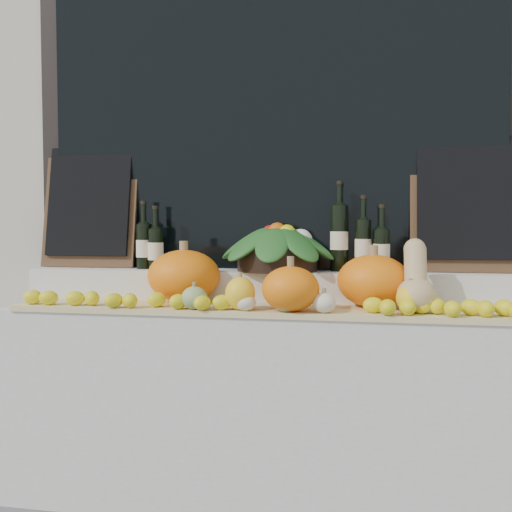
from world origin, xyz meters
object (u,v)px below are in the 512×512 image
at_px(wine_bottle_tall, 339,237).
at_px(pumpkin_right, 373,281).
at_px(pumpkin_left, 184,276).
at_px(produce_bowl, 277,247).
at_px(butternut_squash, 416,282).

bearing_deg(wine_bottle_tall, pumpkin_right, -53.92).
relative_size(pumpkin_left, produce_bowl, 0.57).
xyz_separation_m(butternut_squash, produce_bowl, (-0.60, 0.28, 0.13)).
bearing_deg(butternut_squash, pumpkin_right, 146.57).
relative_size(butternut_squash, produce_bowl, 0.51).
xyz_separation_m(pumpkin_left, wine_bottle_tall, (0.69, 0.21, 0.17)).
height_order(pumpkin_left, pumpkin_right, pumpkin_left).
height_order(butternut_squash, wine_bottle_tall, wine_bottle_tall).
distance_m(pumpkin_left, butternut_squash, 1.01).
height_order(pumpkin_right, butternut_squash, butternut_squash).
distance_m(pumpkin_left, produce_bowl, 0.46).
xyz_separation_m(pumpkin_left, pumpkin_right, (0.84, -0.00, -0.01)).
bearing_deg(pumpkin_left, butternut_squash, -6.38).
relative_size(produce_bowl, wine_bottle_tall, 1.37).
relative_size(pumpkin_right, butternut_squash, 1.05).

